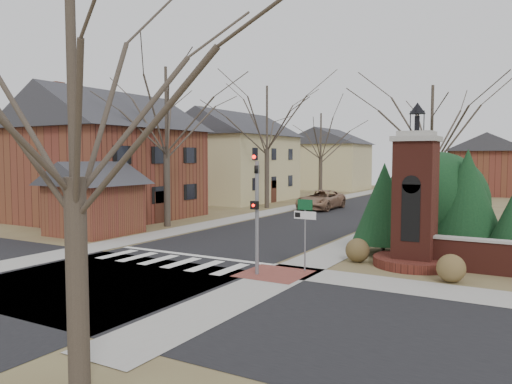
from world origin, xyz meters
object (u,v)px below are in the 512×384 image
Objects in this scene: sign_post at (305,220)px; brick_gate_monument at (415,212)px; traffic_signal_pole at (257,205)px; distant_car at (413,193)px; pickup_truck at (321,200)px.

brick_gate_monument is (3.41, 3.01, 0.22)m from sign_post.
sign_post is at bearing 47.57° from traffic_signal_pole.
distant_car is (-3.76, 35.17, -1.28)m from sign_post.
sign_post is 0.68× the size of distant_car.
traffic_signal_pole reaches higher than sign_post.
traffic_signal_pole is at bearing -132.43° from sign_post.
distant_car is at bearing 71.71° from pickup_truck.
sign_post is 4.55m from brick_gate_monument.
traffic_signal_pole is 2.02m from sign_post.
brick_gate_monument is at bearing 43.24° from traffic_signal_pole.
sign_post is 0.48× the size of pickup_truck.
brick_gate_monument is at bearing 41.42° from sign_post.
pickup_truck is at bearing 106.90° from traffic_signal_pole.
traffic_signal_pole is 1.11× the size of distant_car.
brick_gate_monument is 32.99m from distant_car.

